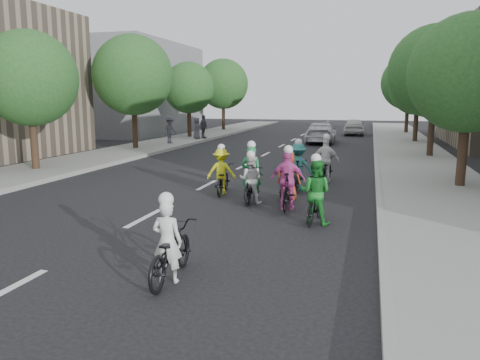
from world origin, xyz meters
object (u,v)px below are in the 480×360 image
at_px(cyclist_1, 315,197).
at_px(cyclist_7, 298,170).
at_px(cyclist_4, 289,181).
at_px(spectator_1, 203,127).
at_px(spectator_2, 197,128).
at_px(cyclist_5, 252,181).
at_px(cyclist_2, 222,176).
at_px(cyclist_0, 169,250).
at_px(follow_car_trail, 354,127).
at_px(cyclist_8, 326,165).
at_px(cyclist_6, 251,184).
at_px(follow_car_lead, 321,133).
at_px(cyclist_3, 288,186).
at_px(spectator_0, 170,130).

distance_m(cyclist_1, cyclist_7, 4.35).
height_order(cyclist_4, spectator_1, spectator_1).
bearing_deg(spectator_2, cyclist_7, -158.23).
bearing_deg(cyclist_5, cyclist_2, -36.80).
height_order(cyclist_0, follow_car_trail, cyclist_0).
distance_m(cyclist_2, cyclist_7, 2.67).
height_order(cyclist_0, cyclist_8, cyclist_8).
relative_size(cyclist_0, cyclist_1, 1.07).
bearing_deg(spectator_2, cyclist_0, -169.40).
distance_m(cyclist_6, spectator_1, 21.88).
bearing_deg(cyclist_0, spectator_1, -74.54).
relative_size(cyclist_1, cyclist_5, 0.95).
relative_size(cyclist_4, follow_car_lead, 0.39).
distance_m(cyclist_0, cyclist_6, 6.35).
bearing_deg(cyclist_4, cyclist_6, 44.73).
distance_m(cyclist_3, cyclist_8, 4.90).
bearing_deg(cyclist_0, cyclist_1, -117.46).
height_order(cyclist_0, cyclist_6, cyclist_6).
height_order(cyclist_3, cyclist_6, cyclist_3).
distance_m(cyclist_0, spectator_2, 27.20).
distance_m(cyclist_8, follow_car_lead, 15.96).
distance_m(cyclist_8, spectator_0, 16.08).
bearing_deg(cyclist_4, cyclist_0, 88.41).
xyz_separation_m(cyclist_0, follow_car_trail, (1.91, 34.92, 0.18)).
height_order(cyclist_4, cyclist_7, cyclist_7).
distance_m(cyclist_1, cyclist_5, 2.98).
height_order(cyclist_1, cyclist_7, cyclist_7).
relative_size(cyclist_5, follow_car_trail, 0.44).
relative_size(cyclist_1, cyclist_7, 0.98).
relative_size(cyclist_0, spectator_1, 1.09).
xyz_separation_m(spectator_0, spectator_2, (0.54, 3.60, -0.10)).
height_order(cyclist_4, spectator_2, spectator_2).
relative_size(spectator_1, spectator_2, 1.10).
xyz_separation_m(cyclist_1, cyclist_4, (-1.13, 2.71, -0.09)).
xyz_separation_m(cyclist_2, follow_car_trail, (3.33, 27.47, 0.12)).
height_order(cyclist_6, spectator_0, spectator_0).
xyz_separation_m(cyclist_6, follow_car_lead, (0.02, 20.21, 0.16)).
height_order(cyclist_3, cyclist_7, cyclist_3).
height_order(cyclist_8, follow_car_trail, cyclist_8).
xyz_separation_m(cyclist_1, cyclist_2, (-3.43, 2.98, -0.07)).
relative_size(cyclist_3, follow_car_lead, 0.37).
distance_m(cyclist_8, follow_car_trail, 24.22).
bearing_deg(cyclist_1, cyclist_8, -79.46).
height_order(cyclist_3, spectator_0, spectator_0).
xyz_separation_m(cyclist_2, cyclist_5, (1.26, -0.93, 0.05)).
bearing_deg(spectator_2, cyclist_2, -165.98).
bearing_deg(follow_car_trail, cyclist_5, 83.90).
bearing_deg(cyclist_7, cyclist_3, 89.68).
xyz_separation_m(cyclist_5, follow_car_trail, (2.07, 28.40, 0.07)).
bearing_deg(follow_car_lead, cyclist_5, 87.83).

